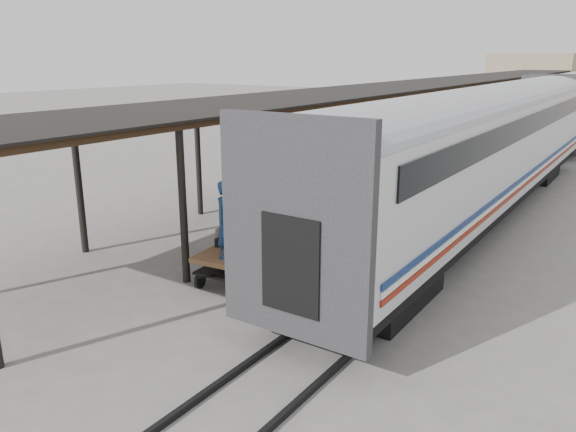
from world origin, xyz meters
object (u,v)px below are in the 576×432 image
(baggage_cart, at_px, (237,255))
(porter, at_px, (227,220))
(pedestrian, at_px, (427,152))
(luggage_tug, at_px, (440,151))

(baggage_cart, bearing_deg, porter, -75.06)
(pedestrian, bearing_deg, porter, 110.04)
(pedestrian, bearing_deg, baggage_cart, 109.38)
(baggage_cart, height_order, porter, porter)
(baggage_cart, distance_m, porter, 1.35)
(baggage_cart, distance_m, pedestrian, 16.75)
(baggage_cart, relative_size, luggage_tug, 1.35)
(baggage_cart, xyz_separation_m, pedestrian, (-1.19, 16.71, 0.30))
(baggage_cart, distance_m, luggage_tug, 18.76)
(luggage_tug, height_order, pedestrian, pedestrian)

